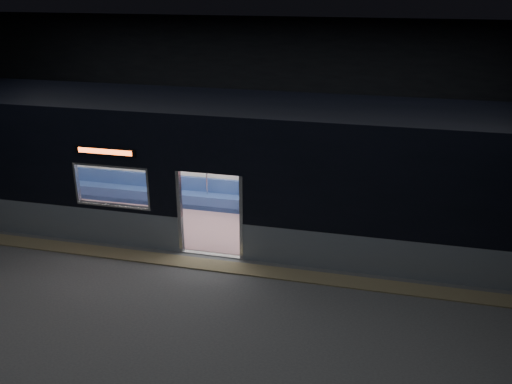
% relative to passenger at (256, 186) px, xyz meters
% --- Properties ---
extents(station_floor, '(24.00, 14.00, 0.01)m').
position_rel_passenger_xyz_m(station_floor, '(-0.46, -3.55, -0.85)').
color(station_floor, '#47494C').
rests_on(station_floor, ground).
extents(station_envelope, '(24.00, 14.00, 5.00)m').
position_rel_passenger_xyz_m(station_envelope, '(-0.46, -3.55, 2.82)').
color(station_envelope, black).
rests_on(station_envelope, station_floor).
extents(tactile_strip, '(22.80, 0.50, 0.03)m').
position_rel_passenger_xyz_m(tactile_strip, '(-0.46, -3.00, -0.83)').
color(tactile_strip, '#8C7F59').
rests_on(tactile_strip, station_floor).
extents(metro_car, '(18.00, 3.04, 3.35)m').
position_rel_passenger_xyz_m(metro_car, '(-0.46, -1.00, 1.00)').
color(metro_car, gray).
rests_on(metro_car, station_floor).
extents(passenger, '(0.44, 0.77, 1.48)m').
position_rel_passenger_xyz_m(passenger, '(0.00, 0.00, 0.00)').
color(passenger, black).
rests_on(passenger, metro_car).
extents(handbag, '(0.36, 0.34, 0.15)m').
position_rel_passenger_xyz_m(handbag, '(-0.02, -0.25, -0.14)').
color(handbag, black).
rests_on(handbag, passenger).
extents(transit_map, '(1.00, 0.03, 0.65)m').
position_rel_passenger_xyz_m(transit_map, '(2.80, 0.31, 0.63)').
color(transit_map, white).
rests_on(transit_map, metro_car).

